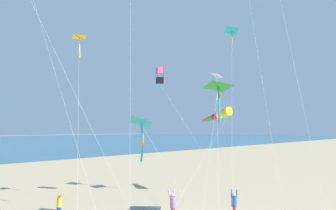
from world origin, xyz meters
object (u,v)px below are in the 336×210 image
at_px(person_child_grey_jacket, 234,203).
at_px(kite_box_striped_overhead, 160,76).
at_px(kite_delta_black_fish_shape, 218,87).
at_px(kite_delta_rainbow_low_near, 142,123).
at_px(kite_delta_teal_far_right, 232,31).
at_px(kite_windsock_orange_high_right, 220,115).
at_px(person_adult_flyer, 173,204).
at_px(kite_delta_yellow_midlevel, 217,76).
at_px(kite_delta_green_low_center, 79,38).
at_px(person_bystander_far, 59,204).

bearing_deg(person_child_grey_jacket, kite_box_striped_overhead, 164.15).
bearing_deg(kite_delta_black_fish_shape, kite_delta_rainbow_low_near, -159.75).
xyz_separation_m(kite_delta_rainbow_low_near, kite_delta_teal_far_right, (0.11, 11.69, 8.55)).
bearing_deg(kite_box_striped_overhead, person_child_grey_jacket, -15.85).
xyz_separation_m(kite_delta_rainbow_low_near, kite_windsock_orange_high_right, (-1.59, 12.14, 0.94)).
relative_size(person_adult_flyer, kite_delta_black_fish_shape, 0.22).
bearing_deg(kite_delta_yellow_midlevel, kite_delta_black_fish_shape, -57.72).
bearing_deg(kite_delta_yellow_midlevel, kite_box_striped_overhead, -132.16).
bearing_deg(person_child_grey_jacket, kite_delta_yellow_midlevel, 129.07).
relative_size(kite_delta_rainbow_low_near, kite_delta_yellow_midlevel, 0.60).
bearing_deg(kite_delta_teal_far_right, kite_delta_black_fish_shape, -64.97).
bearing_deg(kite_delta_yellow_midlevel, kite_delta_green_low_center, -104.28).
bearing_deg(kite_delta_green_low_center, kite_box_striped_overhead, 91.93).
height_order(person_child_grey_jacket, person_bystander_far, person_child_grey_jacket).
bearing_deg(person_bystander_far, kite_box_striped_overhead, 86.97).
distance_m(kite_delta_teal_far_right, kite_windsock_orange_high_right, 7.82).
xyz_separation_m(kite_delta_green_low_center, kite_windsock_orange_high_right, (2.57, 14.12, -4.98)).
height_order(kite_box_striped_overhead, kite_windsock_orange_high_right, kite_box_striped_overhead).
relative_size(person_child_grey_jacket, person_bystander_far, 1.15).
relative_size(kite_box_striped_overhead, kite_delta_teal_far_right, 0.77).
bearing_deg(kite_delta_rainbow_low_near, person_bystander_far, -150.71).
bearing_deg(kite_delta_green_low_center, kite_delta_yellow_midlevel, 75.72).
distance_m(person_adult_flyer, person_bystander_far, 7.69).
bearing_deg(kite_delta_black_fish_shape, person_child_grey_jacket, 100.83).
bearing_deg(person_adult_flyer, kite_delta_green_low_center, -149.74).
relative_size(person_adult_flyer, person_child_grey_jacket, 1.05).
bearing_deg(person_adult_flyer, kite_box_striped_overhead, 137.38).
relative_size(kite_delta_yellow_midlevel, kite_windsock_orange_high_right, 1.15).
relative_size(kite_delta_rainbow_low_near, kite_box_striped_overhead, 0.66).
bearing_deg(kite_box_striped_overhead, kite_delta_rainbow_low_near, -56.89).
distance_m(person_child_grey_jacket, kite_delta_green_low_center, 15.39).
xyz_separation_m(person_adult_flyer, kite_box_striped_overhead, (-5.98, 5.50, 9.57)).
distance_m(kite_windsock_orange_high_right, kite_delta_black_fish_shape, 12.23).
relative_size(person_child_grey_jacket, kite_delta_rainbow_low_near, 0.24).
height_order(person_bystander_far, kite_delta_black_fish_shape, kite_delta_black_fish_shape).
bearing_deg(kite_delta_teal_far_right, kite_box_striped_overhead, -133.27).
distance_m(kite_delta_rainbow_low_near, kite_delta_yellow_midlevel, 11.65).
relative_size(person_bystander_far, kite_delta_rainbow_low_near, 0.21).
distance_m(kite_box_striped_overhead, kite_delta_teal_far_right, 7.90).
distance_m(person_adult_flyer, person_child_grey_jacket, 4.08).
bearing_deg(person_adult_flyer, kite_windsock_orange_high_right, 106.09).
xyz_separation_m(kite_box_striped_overhead, kite_delta_black_fish_shape, (9.21, -5.08, -2.18)).
bearing_deg(kite_delta_green_low_center, kite_delta_teal_far_right, 72.64).
distance_m(person_child_grey_jacket, kite_delta_teal_far_right, 16.21).
height_order(person_bystander_far, kite_windsock_orange_high_right, kite_windsock_orange_high_right).
xyz_separation_m(kite_delta_rainbow_low_near, kite_delta_black_fish_shape, (4.75, 1.75, 2.14)).
relative_size(kite_delta_rainbow_low_near, kite_windsock_orange_high_right, 0.69).
distance_m(person_bystander_far, kite_windsock_orange_high_right, 16.57).
distance_m(kite_delta_yellow_midlevel, kite_delta_teal_far_right, 4.36).
bearing_deg(kite_box_striped_overhead, kite_delta_teal_far_right, 46.73).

